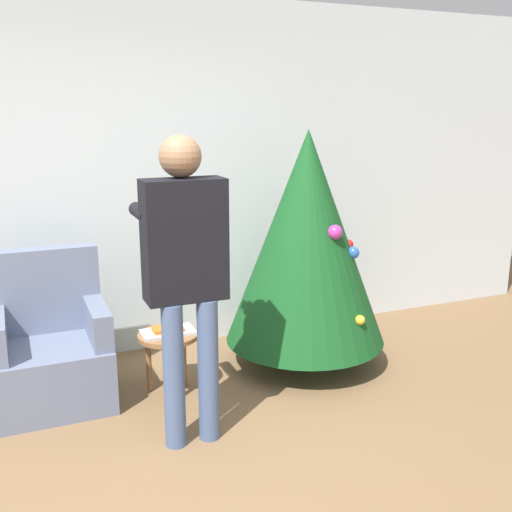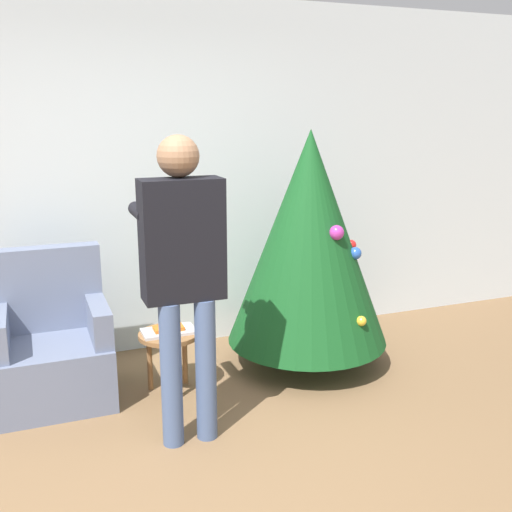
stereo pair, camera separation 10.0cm
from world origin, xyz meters
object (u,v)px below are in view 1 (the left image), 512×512
object	(u,v)px
side_stool	(168,343)
christmas_tree	(306,238)
armchair	(50,351)
person_standing	(185,263)

from	to	relation	value
side_stool	christmas_tree	bearing A→B (deg)	4.41
armchair	person_standing	bearing A→B (deg)	-48.62
christmas_tree	armchair	xyz separation A→B (m)	(-1.81, 0.11, -0.63)
armchair	side_stool	world-z (taller)	armchair
armchair	person_standing	size ratio (longest dim) A/B	0.56
person_standing	christmas_tree	bearing A→B (deg)	31.87
person_standing	side_stool	world-z (taller)	person_standing
christmas_tree	armchair	size ratio (longest dim) A/B	1.78
armchair	person_standing	world-z (taller)	person_standing
christmas_tree	person_standing	size ratio (longest dim) A/B	1.00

